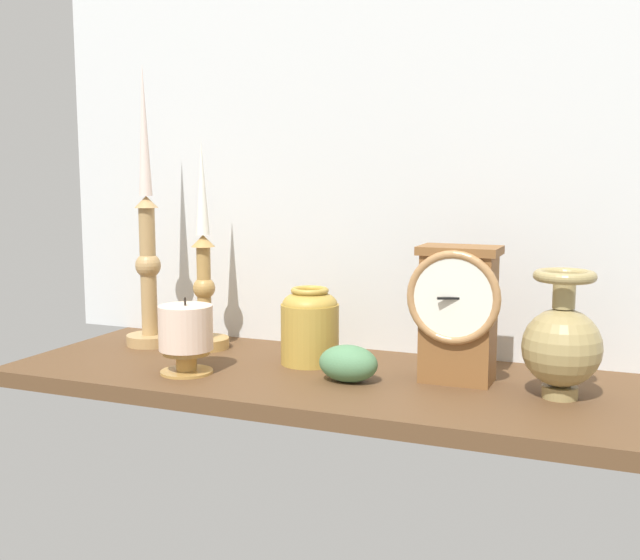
% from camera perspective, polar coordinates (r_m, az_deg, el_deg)
% --- Properties ---
extents(ground_plane, '(1.00, 0.36, 0.02)m').
position_cam_1_polar(ground_plane, '(1.17, 1.14, -7.43)').
color(ground_plane, brown).
extents(back_wall, '(1.20, 0.02, 0.65)m').
position_cam_1_polar(back_wall, '(1.31, 4.17, 9.04)').
color(back_wall, silver).
rests_on(back_wall, ground_plane).
extents(mantel_clock, '(0.13, 0.09, 0.19)m').
position_cam_1_polar(mantel_clock, '(1.12, 9.98, -2.23)').
color(mantel_clock, brown).
rests_on(mantel_clock, ground_plane).
extents(candlestick_tall_left, '(0.08, 0.08, 0.48)m').
position_cam_1_polar(candlestick_tall_left, '(1.37, -12.43, 1.93)').
color(candlestick_tall_left, tan).
rests_on(candlestick_tall_left, ground_plane).
extents(candlestick_tall_center, '(0.08, 0.08, 0.35)m').
position_cam_1_polar(candlestick_tall_center, '(1.33, -8.45, -0.10)').
color(candlestick_tall_center, '#AF8646').
rests_on(candlestick_tall_center, ground_plane).
extents(brass_vase_bulbous, '(0.10, 0.10, 0.17)m').
position_cam_1_polar(brass_vase_bulbous, '(1.08, 17.21, -4.32)').
color(brass_vase_bulbous, '#9E8A55').
rests_on(brass_vase_bulbous, ground_plane).
extents(brass_vase_jar, '(0.09, 0.09, 0.12)m').
position_cam_1_polar(brass_vase_jar, '(1.22, -0.74, -3.24)').
color(brass_vase_jar, '#B28E39').
rests_on(brass_vase_jar, ground_plane).
extents(pillar_candle_front, '(0.08, 0.08, 0.11)m').
position_cam_1_polar(pillar_candle_front, '(1.18, -9.74, -3.96)').
color(pillar_candle_front, '#B28742').
rests_on(pillar_candle_front, ground_plane).
extents(ivy_sprig, '(0.09, 0.06, 0.05)m').
position_cam_1_polar(ivy_sprig, '(1.12, 2.07, -6.09)').
color(ivy_sprig, '#4F8155').
rests_on(ivy_sprig, ground_plane).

